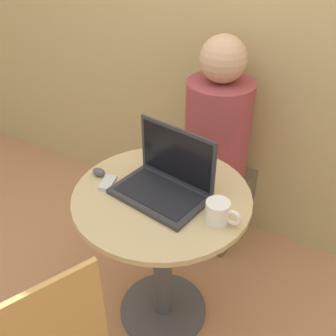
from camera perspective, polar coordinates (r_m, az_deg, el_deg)
The scene contains 8 objects.
ground_plane at distance 2.18m, azimuth -0.70°, elevation -19.86°, with size 12.00×12.00×0.00m, color tan.
back_wall at distance 2.11m, azimuth 12.21°, elevation 20.92°, with size 7.00×0.05×2.60m.
round_table at distance 1.77m, azimuth -0.83°, elevation -9.67°, with size 0.74×0.74×0.77m.
laptop at distance 1.59m, azimuth -0.41°, elevation -1.84°, with size 0.40×0.29×0.27m.
cell_phone at distance 1.68m, azimuth -8.74°, elevation -2.15°, with size 0.08×0.11×0.02m.
computer_mouse at distance 1.74m, azimuth -10.02°, elevation -0.58°, with size 0.06×0.04×0.04m.
coffee_cup at distance 1.47m, azimuth 7.38°, elevation -6.40°, with size 0.14×0.09×0.09m.
person_seated at distance 2.26m, azimuth 7.49°, elevation 0.88°, with size 0.38×0.55×1.26m.
Camera 1 is at (0.67, -1.08, 1.78)m, focal length 42.00 mm.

